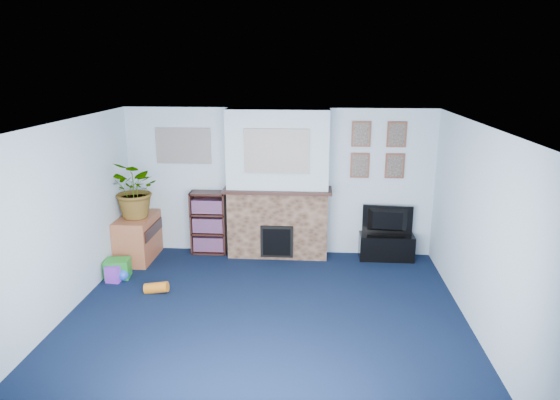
# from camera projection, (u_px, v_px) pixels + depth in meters

# --- Properties ---
(floor) EXTENTS (5.00, 4.50, 0.01)m
(floor) POSITION_uv_depth(u_px,v_px,m) (265.00, 315.00, 6.29)
(floor) COLOR black
(floor) RESTS_ON ground
(ceiling) EXTENTS (5.00, 4.50, 0.01)m
(ceiling) POSITION_uv_depth(u_px,v_px,m) (264.00, 125.00, 5.66)
(ceiling) COLOR white
(ceiling) RESTS_ON wall_back
(wall_back) EXTENTS (5.00, 0.04, 2.40)m
(wall_back) POSITION_uv_depth(u_px,v_px,m) (279.00, 182.00, 8.14)
(wall_back) COLOR silver
(wall_back) RESTS_ON ground
(wall_front) EXTENTS (5.00, 0.04, 2.40)m
(wall_front) POSITION_uv_depth(u_px,v_px,m) (235.00, 317.00, 3.81)
(wall_front) COLOR silver
(wall_front) RESTS_ON ground
(wall_left) EXTENTS (0.04, 4.50, 2.40)m
(wall_left) POSITION_uv_depth(u_px,v_px,m) (63.00, 220.00, 6.15)
(wall_left) COLOR silver
(wall_left) RESTS_ON ground
(wall_right) EXTENTS (0.04, 4.50, 2.40)m
(wall_right) POSITION_uv_depth(u_px,v_px,m) (478.00, 230.00, 5.80)
(wall_right) COLOR silver
(wall_right) RESTS_ON ground
(chimney_breast) EXTENTS (1.72, 0.50, 2.40)m
(chimney_breast) POSITION_uv_depth(u_px,v_px,m) (278.00, 186.00, 7.95)
(chimney_breast) COLOR brown
(chimney_breast) RESTS_ON ground
(collage_main) EXTENTS (1.00, 0.03, 0.68)m
(collage_main) POSITION_uv_depth(u_px,v_px,m) (277.00, 151.00, 7.59)
(collage_main) COLOR gray
(collage_main) RESTS_ON chimney_breast
(collage_left) EXTENTS (0.90, 0.03, 0.58)m
(collage_left) POSITION_uv_depth(u_px,v_px,m) (183.00, 146.00, 8.08)
(collage_left) COLOR gray
(collage_left) RESTS_ON wall_back
(portrait_tl) EXTENTS (0.30, 0.03, 0.40)m
(portrait_tl) POSITION_uv_depth(u_px,v_px,m) (361.00, 134.00, 7.82)
(portrait_tl) COLOR brown
(portrait_tl) RESTS_ON wall_back
(portrait_tr) EXTENTS (0.30, 0.03, 0.40)m
(portrait_tr) POSITION_uv_depth(u_px,v_px,m) (397.00, 134.00, 7.78)
(portrait_tr) COLOR brown
(portrait_tr) RESTS_ON wall_back
(portrait_bl) EXTENTS (0.30, 0.03, 0.40)m
(portrait_bl) POSITION_uv_depth(u_px,v_px,m) (360.00, 165.00, 7.95)
(portrait_bl) COLOR brown
(portrait_bl) RESTS_ON wall_back
(portrait_br) EXTENTS (0.30, 0.03, 0.40)m
(portrait_br) POSITION_uv_depth(u_px,v_px,m) (395.00, 166.00, 7.91)
(portrait_br) COLOR brown
(portrait_br) RESTS_ON wall_back
(tv_stand) EXTENTS (0.87, 0.36, 0.41)m
(tv_stand) POSITION_uv_depth(u_px,v_px,m) (386.00, 246.00, 8.06)
(tv_stand) COLOR black
(tv_stand) RESTS_ON ground
(television) EXTENTS (0.80, 0.18, 0.46)m
(television) POSITION_uv_depth(u_px,v_px,m) (388.00, 221.00, 7.97)
(television) COLOR black
(television) RESTS_ON tv_stand
(bookshelf) EXTENTS (0.58, 0.28, 1.05)m
(bookshelf) POSITION_uv_depth(u_px,v_px,m) (209.00, 224.00, 8.27)
(bookshelf) COLOR black
(bookshelf) RESTS_ON ground
(sideboard) EXTENTS (0.51, 0.92, 0.71)m
(sideboard) POSITION_uv_depth(u_px,v_px,m) (138.00, 238.00, 8.04)
(sideboard) COLOR #A45634
(sideboard) RESTS_ON ground
(potted_plant) EXTENTS (1.07, 1.03, 0.92)m
(potted_plant) POSITION_uv_depth(u_px,v_px,m) (136.00, 189.00, 7.77)
(potted_plant) COLOR #26661E
(potted_plant) RESTS_ON sideboard
(mantel_clock) EXTENTS (0.10, 0.06, 0.14)m
(mantel_clock) POSITION_uv_depth(u_px,v_px,m) (279.00, 184.00, 7.89)
(mantel_clock) COLOR gold
(mantel_clock) RESTS_ON chimney_breast
(mantel_candle) EXTENTS (0.04, 0.04, 0.14)m
(mantel_candle) POSITION_uv_depth(u_px,v_px,m) (298.00, 184.00, 7.87)
(mantel_candle) COLOR #B2BFC6
(mantel_candle) RESTS_ON chimney_breast
(mantel_teddy) EXTENTS (0.13, 0.13, 0.13)m
(mantel_teddy) POSITION_uv_depth(u_px,v_px,m) (247.00, 184.00, 7.93)
(mantel_teddy) COLOR gray
(mantel_teddy) RESTS_ON chimney_breast
(mantel_can) EXTENTS (0.06, 0.06, 0.12)m
(mantel_can) POSITION_uv_depth(u_px,v_px,m) (320.00, 186.00, 7.85)
(mantel_can) COLOR purple
(mantel_can) RESTS_ON chimney_breast
(green_crate) EXTENTS (0.39, 0.33, 0.28)m
(green_crate) POSITION_uv_depth(u_px,v_px,m) (118.00, 268.00, 7.38)
(green_crate) COLOR #198C26
(green_crate) RESTS_ON ground
(toy_ball) EXTENTS (0.17, 0.17, 0.17)m
(toy_ball) POSITION_uv_depth(u_px,v_px,m) (123.00, 275.00, 7.28)
(toy_ball) COLOR blue
(toy_ball) RESTS_ON ground
(toy_block) EXTENTS (0.22, 0.22, 0.24)m
(toy_block) POSITION_uv_depth(u_px,v_px,m) (114.00, 274.00, 7.25)
(toy_block) COLOR purple
(toy_block) RESTS_ON ground
(toy_tube) EXTENTS (0.34, 0.15, 0.19)m
(toy_tube) POSITION_uv_depth(u_px,v_px,m) (156.00, 288.00, 6.90)
(toy_tube) COLOR orange
(toy_tube) RESTS_ON ground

